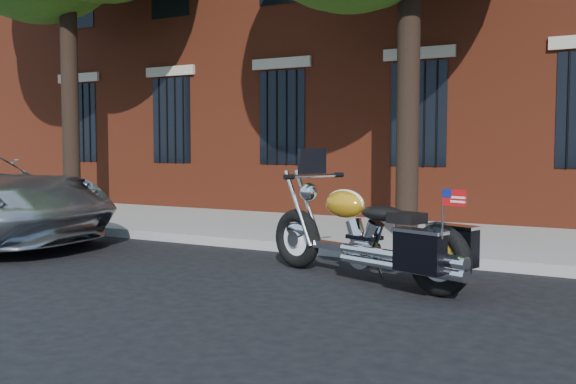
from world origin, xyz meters
The scene contains 4 objects.
ground centered at (0.00, 0.00, 0.00)m, with size 120.00×120.00×0.00m, color black.
curb centered at (0.00, 1.38, 0.07)m, with size 40.00×0.16×0.15m, color gray.
sidewalk centered at (0.00, 3.26, 0.07)m, with size 40.00×3.60×0.15m, color gray.
motorcycle centered at (1.07, -0.12, 0.52)m, with size 2.83×1.53×1.55m.
Camera 1 is at (3.75, -6.97, 1.57)m, focal length 40.00 mm.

